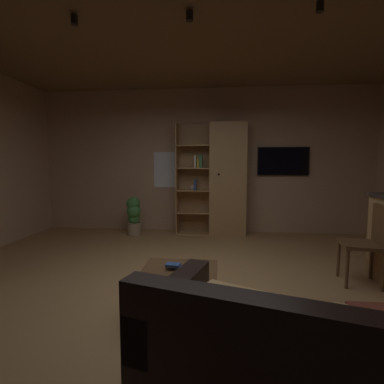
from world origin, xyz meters
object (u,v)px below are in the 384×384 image
Objects in this scene: leather_couch at (302,378)px; wall_mounted_tv at (283,161)px; table_book_0 at (185,268)px; bookshelf_cabinet at (223,180)px; potted_floor_plant at (134,215)px; dining_chair at (369,239)px; table_book_1 at (173,265)px; coffee_table at (179,278)px.

wall_mounted_tv is at bearing 79.91° from leather_couch.
wall_mounted_tv is (1.53, 3.29, 0.99)m from table_book_0.
table_book_0 is (-0.74, 1.14, 0.13)m from leather_couch.
potted_floor_plant is (-1.71, -0.24, -0.67)m from bookshelf_cabinet.
table_book_0 is at bearing -64.76° from potted_floor_plant.
leather_couch is 1.82× the size of wall_mounted_tv.
bookshelf_cabinet is at bearing 126.21° from dining_chair.
table_book_1 is 3.10m from potted_floor_plant.
table_book_0 is 0.13× the size of wall_mounted_tv.
dining_chair is 3.90m from potted_floor_plant.
leather_couch is 4.49m from potted_floor_plant.
wall_mounted_tv is (1.64, 3.29, 0.97)m from table_book_1.
coffee_table is at bearing -157.63° from dining_chair.
leather_couch is 2.37m from dining_chair.
wall_mounted_tv is (1.58, 3.29, 1.09)m from coffee_table.
bookshelf_cabinet is at bearing -169.72° from wall_mounted_tv.
table_book_1 is 0.17× the size of potted_floor_plant.
potted_floor_plant is at bearing 114.42° from coffee_table.
table_book_0 reaches higher than coffee_table.
leather_couch reaches higher than potted_floor_plant.
coffee_table is 0.11m from table_book_0.
dining_chair is 1.24× the size of potted_floor_plant.
coffee_table is 0.93× the size of potted_floor_plant.
wall_mounted_tv is at bearing 64.36° from coffee_table.
table_book_0 is 0.14× the size of dining_chair.
table_book_0 is at bearing -4.00° from coffee_table.
wall_mounted_tv is at bearing 65.11° from table_book_0.
coffee_table is 0.75× the size of dining_chair.
wall_mounted_tv is at bearing 8.96° from potted_floor_plant.
dining_chair reaches higher than coffee_table.
leather_couch reaches higher than table_book_0.
potted_floor_plant is (-3.35, 1.99, -0.13)m from dining_chair.
table_book_0 is at bearing 123.06° from leather_couch.
dining_chair reaches higher than potted_floor_plant.
bookshelf_cabinet reaches higher than wall_mounted_tv.
dining_chair reaches higher than table_book_1.
wall_mounted_tv reaches higher than coffee_table.
bookshelf_cabinet is 3.18m from table_book_1.
potted_floor_plant is (-1.23, 2.84, -0.06)m from table_book_1.
bookshelf_cabinet is at bearing 95.02° from leather_couch.
leather_couch is 1.94× the size of dining_chair.
dining_chair reaches higher than table_book_0.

